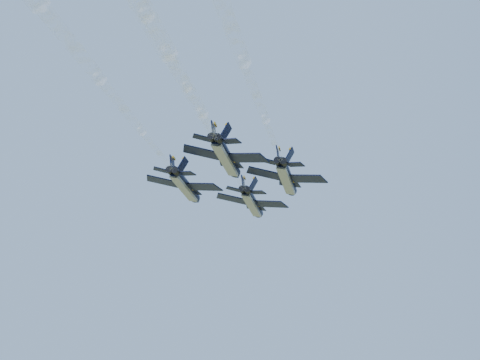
# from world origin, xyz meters

# --- Properties ---
(jet_lead) EXTENTS (13.15, 17.02, 4.31)m
(jet_lead) POSITION_xyz_m (2.74, 11.36, 98.43)
(jet_lead) COLOR black
(jet_left) EXTENTS (13.15, 17.02, 4.31)m
(jet_left) POSITION_xyz_m (-7.01, 0.53, 98.43)
(jet_left) COLOR black
(jet_right) EXTENTS (13.15, 17.02, 4.31)m
(jet_right) POSITION_xyz_m (10.04, -0.62, 98.43)
(jet_right) COLOR black
(jet_slot) EXTENTS (13.15, 17.02, 4.31)m
(jet_slot) POSITION_xyz_m (1.99, -10.90, 98.43)
(jet_slot) COLOR black
(smoke_trail_lead) EXTENTS (4.75, 75.02, 3.08)m
(smoke_trail_lead) POSITION_xyz_m (0.67, -46.78, 98.46)
(smoke_trail_lead) COLOR white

